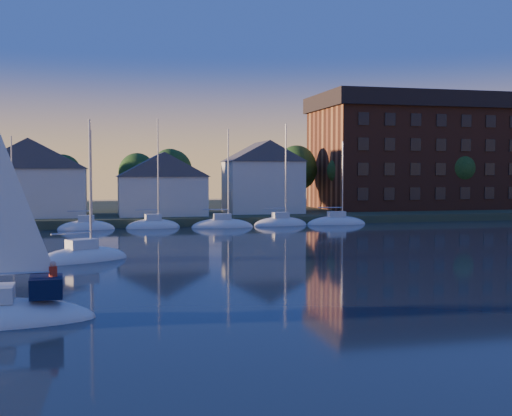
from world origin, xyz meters
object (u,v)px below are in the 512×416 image
object	(u,v)px
condo_block	(414,151)
drifting_sailboat_left	(82,260)
clubhouse_west	(32,177)
clubhouse_east	(262,176)
clubhouse_centre	(162,183)

from	to	relation	value
condo_block	drifting_sailboat_left	world-z (taller)	condo_block
clubhouse_west	clubhouse_east	distance (m)	30.02
clubhouse_centre	clubhouse_east	distance (m)	14.17
clubhouse_centre	clubhouse_east	world-z (taller)	clubhouse_east
condo_block	drifting_sailboat_left	xyz separation A→B (m)	(-49.14, -42.81, -9.70)
clubhouse_east	drifting_sailboat_left	distance (m)	43.92
drifting_sailboat_left	clubhouse_east	bearing A→B (deg)	29.78
condo_block	clubhouse_centre	bearing A→B (deg)	-168.76
clubhouse_centre	drifting_sailboat_left	bearing A→B (deg)	-104.69
clubhouse_centre	condo_block	world-z (taller)	condo_block
clubhouse_east	condo_block	distance (m)	26.94
clubhouse_east	drifting_sailboat_left	size ratio (longest dim) A/B	0.91
clubhouse_centre	clubhouse_west	bearing A→B (deg)	176.42
condo_block	drifting_sailboat_left	distance (m)	65.89
condo_block	drifting_sailboat_left	size ratio (longest dim) A/B	2.67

